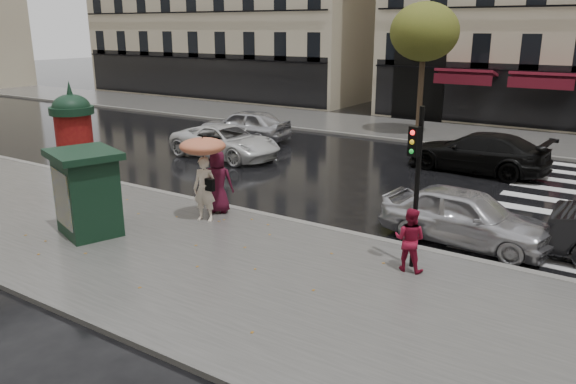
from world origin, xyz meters
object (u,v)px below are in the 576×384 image
Objects in this scene: newsstand at (87,192)px; man_burgundy at (218,182)px; woman_umbrella at (204,165)px; woman_red at (410,239)px; car_black at (478,152)px; traffic_light at (416,173)px; car_silver at (466,216)px; car_far_silver at (245,125)px; car_white at (226,142)px; morris_column at (75,141)px.

man_burgundy is at bearing 62.22° from newsstand.
woman_umbrella reaches higher than woman_red.
car_black is at bearing 65.21° from woman_umbrella.
traffic_light is 1.62× the size of newsstand.
woman_red is at bearing -0.64° from woman_umbrella.
traffic_light is (6.29, -0.67, 1.31)m from man_burgundy.
woman_red is 2.69m from car_silver.
car_silver is at bearing 54.18° from car_far_silver.
car_far_silver reaches higher than car_black.
car_white is (-4.94, 6.92, -1.05)m from woman_umbrella.
woman_umbrella is 0.49× the size of car_white.
newsstand is 0.52× the size of car_silver.
newsstand is 14.52m from car_black.
newsstand is at bearing -158.72° from car_white.
car_black is at bearing -142.63° from man_burgundy.
woman_red reaches higher than car_silver.
woman_red is 0.34× the size of car_silver.
car_far_silver is (-11.31, -0.05, 0.01)m from car_black.
morris_column is (-11.38, -0.22, 1.03)m from woman_red.
morris_column is at bearing -2.33° from woman_red.
car_far_silver is at bearing -85.38° from car_black.
car_white is at bearing 73.81° from car_silver.
car_black is (10.04, 10.67, -1.12)m from morris_column.
car_silver is (0.51, 2.47, -1.62)m from traffic_light.
man_burgundy reaches higher than car_far_silver.
traffic_light is at bearing 11.70° from car_black.
woman_umbrella is 1.05m from man_burgundy.
car_silver is at bearing -104.04° from woman_red.
car_far_silver is (-12.63, 10.23, -1.58)m from traffic_light.
car_white is (-3.05, 9.41, -0.58)m from newsstand.
woman_umbrella is 1.08× the size of newsstand.
morris_column is 1.00× the size of traffic_light.
woman_umbrella is at bearing -179.02° from traffic_light.
car_far_silver is (-6.51, 10.33, -0.96)m from woman_umbrella.
car_black is 11.31m from car_far_silver.
man_burgundy is at bearing -22.97° from car_black.
woman_umbrella is 5.25m from morris_column.
newsstand is at bearing -162.04° from traffic_light.
car_white is 3.76m from car_far_silver.
woman_umbrella is at bearing 52.83° from newsstand.
woman_umbrella is at bearing -20.43° from car_black.
car_silver is at bearing -107.24° from car_white.
newsstand is 0.49× the size of car_far_silver.
newsstand is at bearing 13.38° from woman_red.
traffic_light is 0.80× the size of car_far_silver.
woman_red is 0.40× the size of traffic_light.
woman_red is 11.43m from morris_column.
car_white is 1.09× the size of car_far_silver.
morris_column reaches higher than car_far_silver.
newsstand is at bearing 36.92° from man_burgundy.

